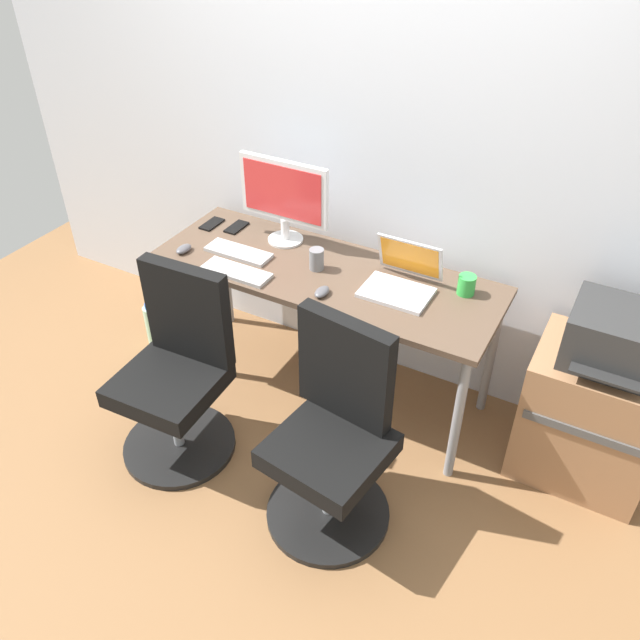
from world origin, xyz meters
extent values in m
plane|color=brown|center=(0.00, 0.00, 0.00)|extent=(5.28, 5.28, 0.00)
cube|color=silver|center=(0.00, 0.38, 1.30)|extent=(4.40, 0.04, 2.60)
cube|color=brown|center=(0.00, 0.00, 0.72)|extent=(1.69, 0.60, 0.03)
cylinder|color=gray|center=(-0.80, -0.25, 0.35)|extent=(0.04, 0.04, 0.71)
cylinder|color=gray|center=(0.80, -0.25, 0.35)|extent=(0.04, 0.04, 0.71)
cylinder|color=gray|center=(-0.80, 0.25, 0.35)|extent=(0.04, 0.04, 0.71)
cylinder|color=gray|center=(0.80, 0.25, 0.35)|extent=(0.04, 0.04, 0.71)
cylinder|color=black|center=(-0.41, -0.73, 0.01)|extent=(0.54, 0.54, 0.03)
cylinder|color=gray|center=(-0.41, -0.73, 0.20)|extent=(0.05, 0.05, 0.34)
cube|color=black|center=(-0.41, -0.73, 0.41)|extent=(0.46, 0.46, 0.09)
cube|color=black|center=(-0.40, -0.54, 0.70)|extent=(0.42, 0.09, 0.48)
cylinder|color=black|center=(0.41, -0.73, 0.01)|extent=(0.54, 0.54, 0.03)
cylinder|color=gray|center=(0.41, -0.73, 0.20)|extent=(0.05, 0.05, 0.34)
cube|color=black|center=(0.41, -0.73, 0.41)|extent=(0.50, 0.50, 0.09)
cube|color=black|center=(0.39, -0.54, 0.70)|extent=(0.43, 0.13, 0.48)
cube|color=#996B47|center=(1.30, 0.08, 0.33)|extent=(0.57, 0.46, 0.65)
cube|color=#4C4C4C|center=(1.30, -0.15, 0.42)|extent=(0.51, 0.01, 0.04)
cube|color=#2D2D2D|center=(1.30, 0.08, 0.77)|extent=(0.38, 0.34, 0.24)
cube|color=#262626|center=(1.30, -0.12, 0.71)|extent=(0.27, 0.06, 0.01)
cylinder|color=#A5D8B2|center=(-1.02, -0.17, 0.14)|extent=(0.09, 0.09, 0.28)
cylinder|color=#2D59B2|center=(-1.02, -0.17, 0.30)|extent=(0.06, 0.06, 0.03)
cylinder|color=silver|center=(-0.32, 0.16, 0.75)|extent=(0.18, 0.18, 0.01)
cylinder|color=silver|center=(-0.32, 0.16, 0.81)|extent=(0.04, 0.04, 0.11)
cube|color=silver|center=(-0.32, 0.16, 1.02)|extent=(0.48, 0.03, 0.31)
cube|color=red|center=(-0.32, 0.14, 1.02)|extent=(0.43, 0.00, 0.26)
cube|color=silver|center=(0.37, -0.02, 0.75)|extent=(0.31, 0.22, 0.02)
cube|color=silver|center=(0.37, 0.13, 0.86)|extent=(0.31, 0.07, 0.20)
cube|color=orange|center=(0.37, 0.12, 0.86)|extent=(0.28, 0.06, 0.17)
cube|color=#B7B7B7|center=(-0.36, -0.22, 0.75)|extent=(0.34, 0.12, 0.02)
cube|color=#B7B7B7|center=(-0.45, -0.07, 0.75)|extent=(0.34, 0.12, 0.02)
ellipsoid|color=#515156|center=(-0.70, -0.18, 0.76)|extent=(0.06, 0.10, 0.03)
ellipsoid|color=#515156|center=(0.08, -0.18, 0.76)|extent=(0.06, 0.10, 0.03)
cylinder|color=green|center=(0.65, 0.14, 0.79)|extent=(0.08, 0.08, 0.09)
cylinder|color=slate|center=(-0.05, 0.00, 0.79)|extent=(0.07, 0.07, 0.10)
cube|color=black|center=(-0.75, 0.11, 0.74)|extent=(0.07, 0.14, 0.01)
cube|color=black|center=(-0.61, 0.15, 0.74)|extent=(0.07, 0.14, 0.01)
camera|label=1|loc=(1.23, -2.30, 2.40)|focal=36.33mm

